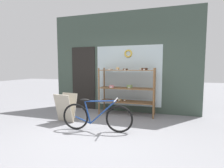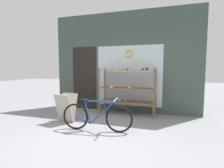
# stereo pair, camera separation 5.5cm
# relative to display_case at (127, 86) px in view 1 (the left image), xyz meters

# --- Properties ---
(ground_plane) EXTENTS (30.00, 30.00, 0.00)m
(ground_plane) POSITION_rel_display_case_xyz_m (-0.23, -1.96, -0.85)
(ground_plane) COLOR gray
(storefront_facade) EXTENTS (4.75, 0.13, 3.16)m
(storefront_facade) POSITION_rel_display_case_xyz_m (-0.28, 0.39, 0.69)
(storefront_facade) COLOR #3D4C42
(storefront_facade) RESTS_ON ground_plane
(display_case) EXTENTS (1.65, 0.51, 1.42)m
(display_case) POSITION_rel_display_case_xyz_m (0.00, 0.00, 0.00)
(display_case) COLOR brown
(display_case) RESTS_ON ground_plane
(bicycle) EXTENTS (1.60, 0.46, 0.74)m
(bicycle) POSITION_rel_display_case_xyz_m (-0.33, -1.56, -0.52)
(bicycle) COLOR black
(bicycle) RESTS_ON ground_plane
(sandwich_board) EXTENTS (0.54, 0.45, 0.73)m
(sandwich_board) POSITION_rel_display_case_xyz_m (-1.35, -1.18, -0.48)
(sandwich_board) COLOR #B2A893
(sandwich_board) RESTS_ON ground_plane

